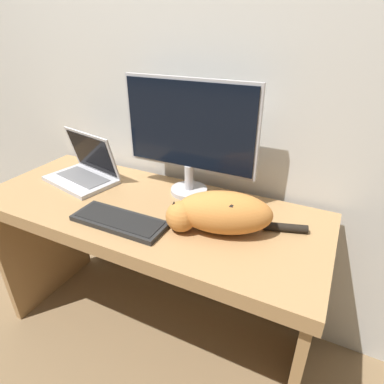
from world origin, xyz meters
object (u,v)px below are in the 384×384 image
Objects in this scene: monitor at (189,132)px; cat at (220,212)px; external_keyboard at (119,221)px; laptop at (84,171)px.

monitor is 0.39m from cat.
external_keyboard is at bearing -109.56° from monitor.
cat is (0.77, -0.11, 0.03)m from laptop.
monitor is 1.22× the size of cat.
monitor is 1.59× the size of external_keyboard.
monitor is at bearing 70.34° from external_keyboard.
cat is at bearing 3.99° from laptop.
cat reaches higher than external_keyboard.
external_keyboard is (-0.13, -0.36, -0.28)m from monitor.
external_keyboard is 0.77× the size of cat.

